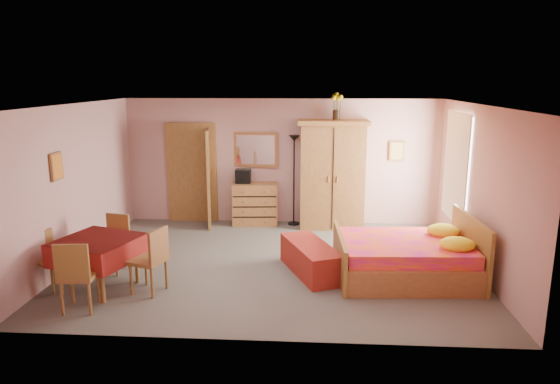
# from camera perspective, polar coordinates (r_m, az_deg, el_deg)

# --- Properties ---
(floor) EXTENTS (6.50, 6.50, 0.00)m
(floor) POSITION_cam_1_polar(r_m,az_deg,el_deg) (8.35, -0.82, -8.17)
(floor) COLOR #635E57
(floor) RESTS_ON ground
(ceiling) EXTENTS (6.50, 6.50, 0.00)m
(ceiling) POSITION_cam_1_polar(r_m,az_deg,el_deg) (7.81, -0.89, 9.95)
(ceiling) COLOR brown
(ceiling) RESTS_ON wall_back
(wall_back) EXTENTS (6.50, 0.10, 2.60)m
(wall_back) POSITION_cam_1_polar(r_m,az_deg,el_deg) (10.43, 0.22, 3.48)
(wall_back) COLOR tan
(wall_back) RESTS_ON floor
(wall_front) EXTENTS (6.50, 0.10, 2.60)m
(wall_front) POSITION_cam_1_polar(r_m,az_deg,el_deg) (5.57, -2.86, -4.85)
(wall_front) COLOR tan
(wall_front) RESTS_ON floor
(wall_left) EXTENTS (0.10, 5.00, 2.60)m
(wall_left) POSITION_cam_1_polar(r_m,az_deg,el_deg) (8.84, -22.35, 0.82)
(wall_left) COLOR tan
(wall_left) RESTS_ON floor
(wall_right) EXTENTS (0.10, 5.00, 2.60)m
(wall_right) POSITION_cam_1_polar(r_m,az_deg,el_deg) (8.38, 21.89, 0.24)
(wall_right) COLOR tan
(wall_right) RESTS_ON floor
(doorway) EXTENTS (1.06, 0.12, 2.15)m
(doorway) POSITION_cam_1_polar(r_m,az_deg,el_deg) (10.73, -9.98, 2.06)
(doorway) COLOR #9E6B35
(doorway) RESTS_ON floor
(window) EXTENTS (0.08, 1.40, 1.95)m
(window) POSITION_cam_1_polar(r_m,az_deg,el_deg) (9.47, 19.53, 2.71)
(window) COLOR white
(window) RESTS_ON wall_right
(picture_left) EXTENTS (0.04, 0.32, 0.42)m
(picture_left) POSITION_cam_1_polar(r_m,az_deg,el_deg) (8.23, -24.19, 2.67)
(picture_left) COLOR orange
(picture_left) RESTS_ON wall_left
(picture_back) EXTENTS (0.30, 0.04, 0.40)m
(picture_back) POSITION_cam_1_polar(r_m,az_deg,el_deg) (10.49, 13.18, 4.58)
(picture_back) COLOR #D8BF59
(picture_back) RESTS_ON wall_back
(chest_of_drawers) EXTENTS (0.96, 0.54, 0.88)m
(chest_of_drawers) POSITION_cam_1_polar(r_m,az_deg,el_deg) (10.43, -2.87, -1.36)
(chest_of_drawers) COLOR #A06736
(chest_of_drawers) RESTS_ON floor
(wall_mirror) EXTENTS (0.93, 0.11, 0.74)m
(wall_mirror) POSITION_cam_1_polar(r_m,az_deg,el_deg) (10.43, -2.80, 4.86)
(wall_mirror) COLOR white
(wall_mirror) RESTS_ON wall_back
(stereo) EXTENTS (0.31, 0.23, 0.29)m
(stereo) POSITION_cam_1_polar(r_m,az_deg,el_deg) (10.36, -4.23, 1.82)
(stereo) COLOR black
(stereo) RESTS_ON chest_of_drawers
(floor_lamp) EXTENTS (0.29, 0.29, 1.87)m
(floor_lamp) POSITION_cam_1_polar(r_m,az_deg,el_deg) (10.31, 1.60, 1.32)
(floor_lamp) COLOR black
(floor_lamp) RESTS_ON floor
(wardrobe) EXTENTS (1.40, 0.73, 2.19)m
(wardrobe) POSITION_cam_1_polar(r_m,az_deg,el_deg) (10.14, 6.01, 1.99)
(wardrobe) COLOR #9D6835
(wardrobe) RESTS_ON floor
(sunflower_vase) EXTENTS (0.22, 0.22, 0.53)m
(sunflower_vase) POSITION_cam_1_polar(r_m,az_deg,el_deg) (10.09, 6.48, 9.72)
(sunflower_vase) COLOR yellow
(sunflower_vase) RESTS_ON wardrobe
(bed) EXTENTS (2.15, 1.73, 0.96)m
(bed) POSITION_cam_1_polar(r_m,az_deg,el_deg) (7.89, 14.08, -6.14)
(bed) COLOR #DC157F
(bed) RESTS_ON floor
(bench) EXTENTS (1.02, 1.50, 0.47)m
(bench) POSITION_cam_1_polar(r_m,az_deg,el_deg) (7.91, 3.52, -7.60)
(bench) COLOR maroon
(bench) RESTS_ON floor
(dining_table) EXTENTS (1.29, 1.29, 0.75)m
(dining_table) POSITION_cam_1_polar(r_m,az_deg,el_deg) (7.74, -19.99, -7.70)
(dining_table) COLOR maroon
(dining_table) RESTS_ON floor
(chair_south) EXTENTS (0.48, 0.48, 0.97)m
(chair_south) POSITION_cam_1_polar(r_m,az_deg,el_deg) (7.13, -21.99, -8.74)
(chair_south) COLOR #9E6635
(chair_south) RESTS_ON floor
(chair_north) EXTENTS (0.48, 0.48, 0.90)m
(chair_north) POSITION_cam_1_polar(r_m,az_deg,el_deg) (8.31, -18.60, -5.68)
(chair_north) COLOR #AC6D3A
(chair_north) RESTS_ON floor
(chair_west) EXTENTS (0.49, 0.49, 0.84)m
(chair_west) POSITION_cam_1_polar(r_m,az_deg,el_deg) (8.01, -24.62, -7.11)
(chair_west) COLOR #A57738
(chair_west) RESTS_ON floor
(chair_east) EXTENTS (0.54, 0.54, 0.95)m
(chair_east) POSITION_cam_1_polar(r_m,az_deg,el_deg) (7.39, -14.86, -7.51)
(chair_east) COLOR olive
(chair_east) RESTS_ON floor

